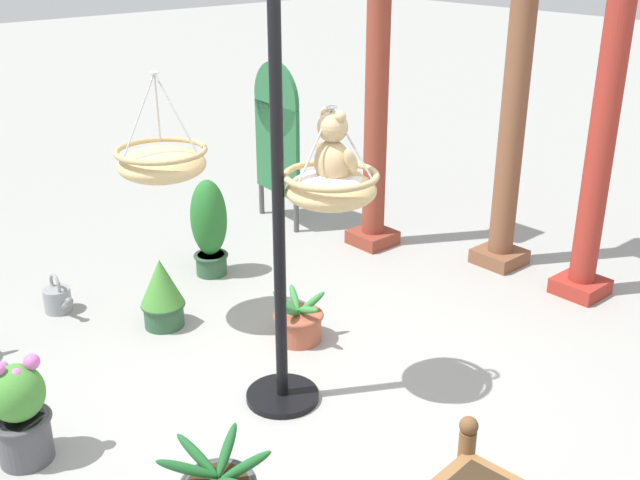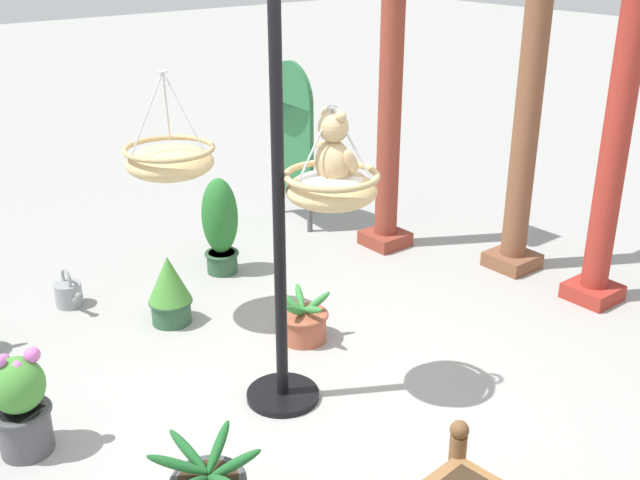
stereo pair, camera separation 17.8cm
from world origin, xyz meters
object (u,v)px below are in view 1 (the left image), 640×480
at_px(display_pole_central, 280,287).
at_px(greenhouse_pillar_left, 513,120).
at_px(potted_plant_flowering_red, 209,227).
at_px(potted_plant_small_succulent, 162,293).
at_px(hanging_basket_left_high, 162,162).
at_px(greenhouse_pillar_right, 605,121).
at_px(potted_plant_trailing_ivy, 298,322).
at_px(potted_plant_conical_shrub, 20,413).
at_px(hanging_basket_with_teddy, 331,187).
at_px(teddy_bear, 334,153).
at_px(greenhouse_pillar_far_back, 376,110).
at_px(watering_can, 58,299).
at_px(display_sign_board, 277,130).

distance_m(display_pole_central, greenhouse_pillar_left, 2.69).
xyz_separation_m(potted_plant_flowering_red, potted_plant_small_succulent, (0.51, -0.74, -0.15)).
height_order(hanging_basket_left_high, potted_plant_flowering_red, hanging_basket_left_high).
height_order(display_pole_central, greenhouse_pillar_right, greenhouse_pillar_right).
bearing_deg(potted_plant_trailing_ivy, potted_plant_conical_shrub, -89.70).
xyz_separation_m(display_pole_central, potted_plant_small_succulent, (-1.27, -0.07, -0.50)).
bearing_deg(potted_plant_flowering_red, hanging_basket_with_teddy, -12.57).
bearing_deg(hanging_basket_left_high, display_pole_central, 0.02).
distance_m(hanging_basket_with_teddy, potted_plant_small_succulent, 1.81).
bearing_deg(potted_plant_conical_shrub, greenhouse_pillar_left, 88.14).
distance_m(greenhouse_pillar_left, potted_plant_trailing_ivy, 2.38).
xyz_separation_m(hanging_basket_with_teddy, greenhouse_pillar_right, (0.27, 2.38, 0.03)).
relative_size(display_pole_central, teddy_bear, 5.68).
xyz_separation_m(teddy_bear, greenhouse_pillar_left, (-0.49, 2.36, -0.29)).
bearing_deg(greenhouse_pillar_left, hanging_basket_with_teddy, -78.33).
relative_size(display_pole_central, potted_plant_small_succulent, 4.71).
relative_size(hanging_basket_with_teddy, greenhouse_pillar_right, 0.20).
bearing_deg(greenhouse_pillar_right, hanging_basket_with_teddy, -96.47).
distance_m(greenhouse_pillar_left, greenhouse_pillar_right, 0.77).
xyz_separation_m(hanging_basket_with_teddy, greenhouse_pillar_left, (-0.49, 2.38, -0.10)).
bearing_deg(display_pole_central, greenhouse_pillar_far_back, 122.50).
relative_size(hanging_basket_left_high, potted_plant_flowering_red, 0.88).
height_order(teddy_bear, greenhouse_pillar_right, greenhouse_pillar_right).
xyz_separation_m(potted_plant_flowering_red, potted_plant_trailing_ivy, (1.29, -0.15, -0.28)).
distance_m(greenhouse_pillar_right, watering_can, 4.17).
distance_m(greenhouse_pillar_right, potted_plant_conical_shrub, 4.25).
distance_m(hanging_basket_with_teddy, greenhouse_pillar_left, 2.43).
xyz_separation_m(greenhouse_pillar_left, greenhouse_pillar_right, (0.76, 0.00, 0.13)).
xyz_separation_m(greenhouse_pillar_far_back, potted_plant_flowering_red, (-0.42, -1.44, -0.81)).
bearing_deg(greenhouse_pillar_right, potted_plant_small_succulent, -122.07).
bearing_deg(greenhouse_pillar_far_back, watering_can, -103.17).
bearing_deg(potted_plant_flowering_red, watering_can, -99.33).
height_order(greenhouse_pillar_right, potted_plant_small_succulent, greenhouse_pillar_right).
distance_m(display_pole_central, potted_plant_conical_shrub, 1.53).
relative_size(greenhouse_pillar_far_back, display_sign_board, 1.65).
relative_size(hanging_basket_with_teddy, watering_can, 1.61).
distance_m(potted_plant_flowering_red, potted_plant_conical_shrub, 2.44).
xyz_separation_m(greenhouse_pillar_far_back, potted_plant_trailing_ivy, (0.87, -1.59, -1.08)).
relative_size(teddy_bear, watering_can, 1.23).
bearing_deg(hanging_basket_left_high, greenhouse_pillar_far_back, 93.19).
height_order(teddy_bear, potted_plant_small_succulent, teddy_bear).
relative_size(hanging_basket_left_high, potted_plant_trailing_ivy, 1.63).
xyz_separation_m(potted_plant_small_succulent, potted_plant_conical_shrub, (0.80, -1.32, 0.04)).
relative_size(hanging_basket_with_teddy, teddy_bear, 1.31).
xyz_separation_m(greenhouse_pillar_far_back, display_sign_board, (-0.97, -0.30, -0.31)).
height_order(greenhouse_pillar_left, potted_plant_trailing_ivy, greenhouse_pillar_left).
distance_m(greenhouse_pillar_far_back, potted_plant_small_succulent, 2.39).
distance_m(display_pole_central, hanging_basket_with_teddy, 0.65).
height_order(greenhouse_pillar_far_back, potted_plant_conical_shrub, greenhouse_pillar_far_back).
bearing_deg(greenhouse_pillar_far_back, display_pole_central, -57.50).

